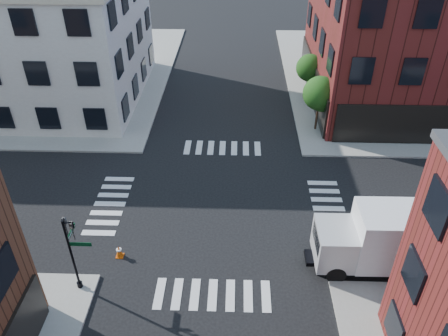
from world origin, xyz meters
The scene contains 9 objects.
ground centered at (0.00, 0.00, 0.00)m, with size 120.00×120.00×0.00m, color black.
sidewalk_ne centered at (21.00, 21.00, 0.07)m, with size 30.00×30.00×0.15m, color gray.
sidewalk_nw centered at (-21.00, 21.00, 0.07)m, with size 30.00×30.00×0.15m, color gray.
building_nw centered at (-19.00, 16.00, 5.50)m, with size 22.00×16.00×11.00m, color beige.
tree_near centered at (7.56, 9.98, 3.16)m, with size 2.69×2.69×4.49m.
tree_far centered at (7.56, 15.98, 2.87)m, with size 2.43×2.43×4.07m.
signal_pole centered at (-6.72, -6.68, 2.86)m, with size 1.29×1.24×4.60m.
box_truck centered at (9.53, -4.74, 1.96)m, with size 8.37×2.68×3.77m.
traffic_cone centered at (-5.30, -4.51, 0.37)m, with size 0.42×0.42×0.77m.
Camera 1 is at (1.05, -21.45, 17.87)m, focal length 35.00 mm.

